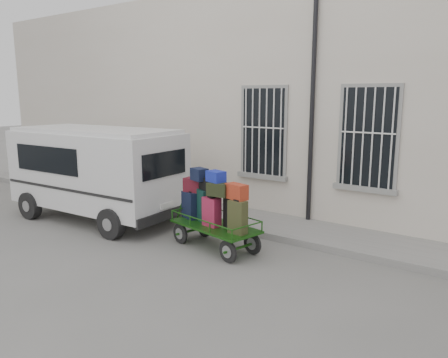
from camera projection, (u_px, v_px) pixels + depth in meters
ground at (205, 250)px, 9.07m from camera, size 80.00×80.00×0.00m
building at (319, 101)px, 12.89m from camera, size 24.00×5.15×6.00m
sidewalk at (260, 222)px, 10.81m from camera, size 24.00×1.70×0.15m
luggage_cart at (213, 208)px, 9.08m from camera, size 2.36×1.27×1.67m
van at (96, 168)px, 11.16m from camera, size 4.78×2.33×2.36m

